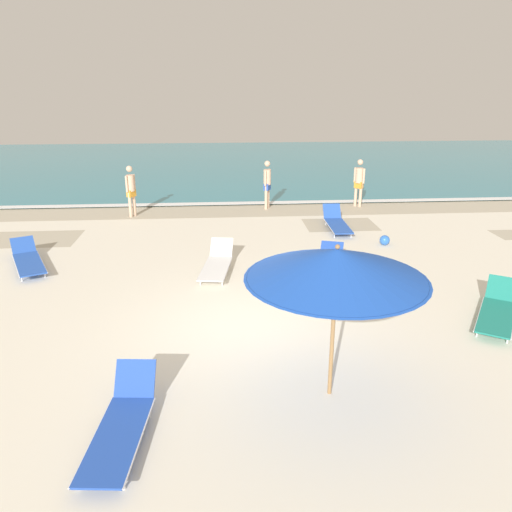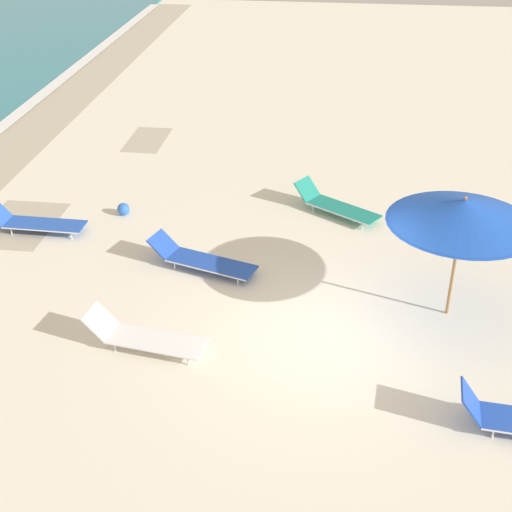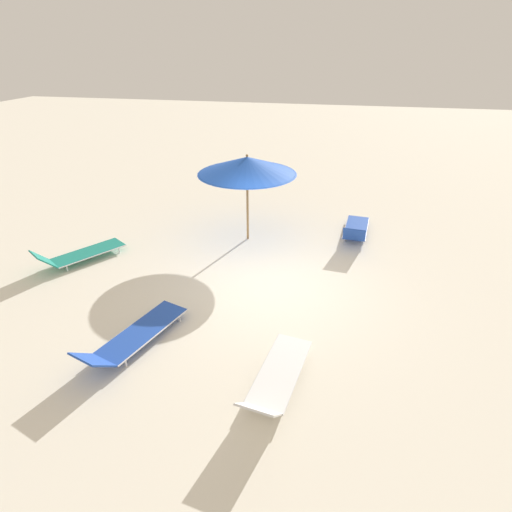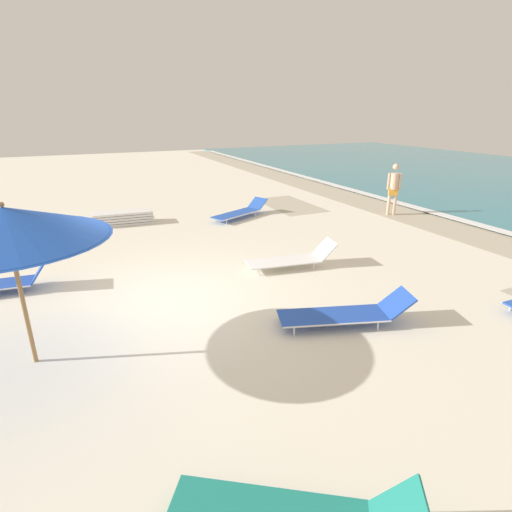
% 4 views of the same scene
% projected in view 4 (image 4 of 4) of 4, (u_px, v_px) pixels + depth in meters
% --- Properties ---
extents(ground_plane, '(60.00, 60.00, 0.16)m').
position_uv_depth(ground_plane, '(171.00, 306.00, 7.67)').
color(ground_plane, silver).
extents(beach_umbrella, '(2.58, 2.58, 2.37)m').
position_uv_depth(beach_umbrella, '(6.00, 224.00, 5.12)').
color(beach_umbrella, '#9E7547').
rests_on(beach_umbrella, ground_plane).
extents(lounger_stack, '(0.75, 1.92, 0.41)m').
position_uv_depth(lounger_stack, '(123.00, 218.00, 12.80)').
color(lounger_stack, white).
rests_on(lounger_stack, ground_plane).
extents(sun_lounger_near_water_left, '(0.92, 2.15, 0.58)m').
position_uv_depth(sun_lounger_near_water_left, '(292.00, 259.00, 9.25)').
color(sun_lounger_near_water_left, white).
rests_on(sun_lounger_near_water_left, ground_plane).
extents(sun_lounger_near_water_right, '(1.26, 2.33, 0.54)m').
position_uv_depth(sun_lounger_near_water_right, '(346.00, 313.00, 6.78)').
color(sun_lounger_near_water_right, blue).
rests_on(sun_lounger_near_water_right, ground_plane).
extents(sun_lounger_mid_beach_solo, '(1.53, 2.33, 0.51)m').
position_uv_depth(sun_lounger_mid_beach_solo, '(241.00, 211.00, 13.59)').
color(sun_lounger_mid_beach_solo, blue).
rests_on(sun_lounger_mid_beach_solo, ground_plane).
extents(beachgoer_shoreline_child, '(0.31, 0.39, 1.76)m').
position_uv_depth(beachgoer_shoreline_child, '(394.00, 186.00, 13.67)').
color(beachgoer_shoreline_child, beige).
rests_on(beachgoer_shoreline_child, ground_plane).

